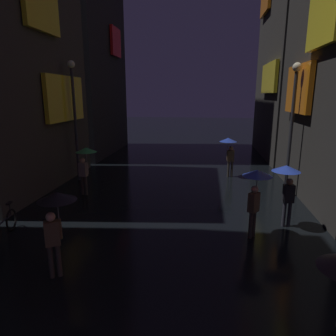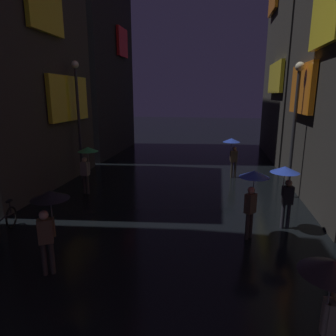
{
  "view_description": "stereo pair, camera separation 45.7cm",
  "coord_description": "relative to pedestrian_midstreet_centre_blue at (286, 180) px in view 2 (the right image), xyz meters",
  "views": [
    {
      "loc": [
        1.5,
        0.07,
        4.3
      ],
      "look_at": [
        0.0,
        11.7,
        1.44
      ],
      "focal_mm": 32.0,
      "sensor_mm": 36.0,
      "label": 1
    },
    {
      "loc": [
        1.95,
        0.13,
        4.3
      ],
      "look_at": [
        0.0,
        11.7,
        1.44
      ],
      "focal_mm": 32.0,
      "sensor_mm": 36.0,
      "label": 2
    }
  ],
  "objects": [
    {
      "name": "building_left_mid",
      "position": [
        -11.61,
        3.3,
        5.49
      ],
      "size": [
        4.25,
        8.16,
        14.31
      ],
      "color": "#33302D",
      "rests_on": "ground"
    },
    {
      "name": "pedestrian_foreground_right_black",
      "position": [
        -0.5,
        -5.68,
        0.0
      ],
      "size": [
        0.9,
        0.9,
        2.12
      ],
      "color": "#2D2D38",
      "rests_on": "ground"
    },
    {
      "name": "pedestrian_near_crossing_blue",
      "position": [
        -1.09,
        -0.81,
        0.0
      ],
      "size": [
        0.9,
        0.9,
        2.12
      ],
      "color": "#38332D",
      "rests_on": "ground"
    },
    {
      "name": "streetlamp_left_far",
      "position": [
        -9.12,
        4.57,
        2.0
      ],
      "size": [
        0.36,
        0.36,
        5.91
      ],
      "color": "#2D2D33",
      "rests_on": "ground"
    },
    {
      "name": "pedestrian_midstreet_centre_blue",
      "position": [
        0.0,
        0.0,
        0.0
      ],
      "size": [
        0.9,
        0.9,
        2.12
      ],
      "color": "#2D2D38",
      "rests_on": "ground"
    },
    {
      "name": "pedestrian_midstreet_left_blue",
      "position": [
        -1.43,
        6.16,
        0.0
      ],
      "size": [
        0.9,
        0.9,
        2.12
      ],
      "color": "#38332D",
      "rests_on": "ground"
    },
    {
      "name": "streetlamp_right_far",
      "position": [
        0.88,
        3.34,
        1.81
      ],
      "size": [
        0.36,
        0.36,
        5.57
      ],
      "color": "#2D2D33",
      "rests_on": "ground"
    },
    {
      "name": "building_right_far",
      "position": [
        3.36,
        12.59,
        8.35
      ],
      "size": [
        4.25,
        8.76,
        20.03
      ],
      "color": "#33302D",
      "rests_on": "ground"
    },
    {
      "name": "pedestrian_far_right_green",
      "position": [
        -7.78,
        2.35,
        0.0
      ],
      "size": [
        0.9,
        0.9,
        2.12
      ],
      "color": "#38332D",
      "rests_on": "ground"
    },
    {
      "name": "pedestrian_foreground_left_black",
      "position": [
        -6.06,
        -3.58,
        0.0
      ],
      "size": [
        0.9,
        0.9,
        2.12
      ],
      "color": "#38332D",
      "rests_on": "ground"
    },
    {
      "name": "bicycle_parked_at_storefront",
      "position": [
        -8.73,
        -1.93,
        -1.28
      ],
      "size": [
        0.42,
        1.8,
        0.96
      ],
      "color": "black",
      "rests_on": "ground"
    }
  ]
}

